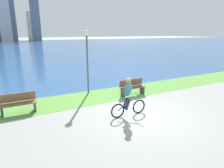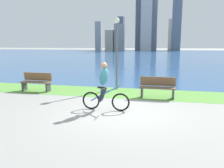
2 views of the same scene
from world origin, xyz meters
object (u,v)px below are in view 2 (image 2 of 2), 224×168
Objects in this scene: bench_far_along_path at (158,88)px; lamppost_tall at (117,42)px; bench_near_path at (37,82)px; cyclist_lead at (104,87)px.

bench_far_along_path is 0.42× the size of lamppost_tall.
bench_near_path is 5.85m from bench_far_along_path.
bench_near_path is 4.41m from lamppost_tall.
bench_far_along_path is (1.73, 2.30, -0.38)m from cyclist_lead.
bench_far_along_path is (5.85, -0.16, 0.00)m from bench_near_path.
lamppost_tall reaches higher than cyclist_lead.
bench_near_path is 1.00× the size of bench_far_along_path.
lamppost_tall is (-0.37, 3.77, 1.53)m from cyclist_lead.
lamppost_tall is at bearing 19.39° from bench_near_path.
bench_near_path is 0.42× the size of lamppost_tall.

